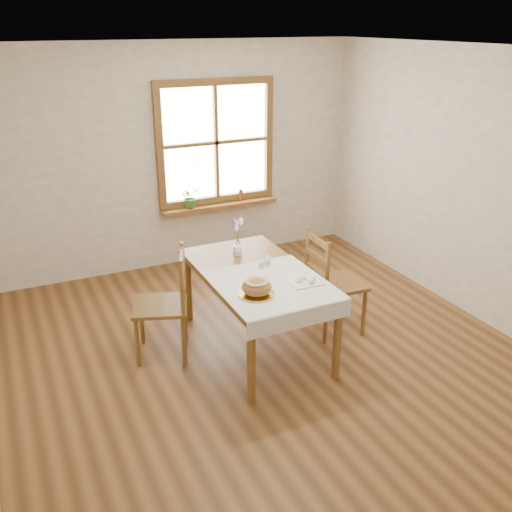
{
  "coord_description": "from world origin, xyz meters",
  "views": [
    {
      "loc": [
        -1.95,
        -3.82,
        2.8
      ],
      "look_at": [
        0.0,
        0.3,
        0.9
      ],
      "focal_mm": 40.0,
      "sensor_mm": 36.0,
      "label": 1
    }
  ],
  "objects_px": {
    "bread_plate": "(257,294)",
    "flower_vase": "(237,251)",
    "dining_table": "(256,281)",
    "chair_left": "(160,304)",
    "chair_right": "(336,282)"
  },
  "relations": [
    {
      "from": "dining_table",
      "to": "chair_right",
      "type": "xyz_separation_m",
      "value": [
        0.81,
        -0.05,
        -0.16
      ]
    },
    {
      "from": "bread_plate",
      "to": "chair_right",
      "type": "bearing_deg",
      "value": 20.8
    },
    {
      "from": "dining_table",
      "to": "chair_left",
      "type": "bearing_deg",
      "value": 162.96
    },
    {
      "from": "bread_plate",
      "to": "flower_vase",
      "type": "distance_m",
      "value": 0.86
    },
    {
      "from": "chair_left",
      "to": "chair_right",
      "type": "xyz_separation_m",
      "value": [
        1.63,
        -0.3,
        0.01
      ]
    },
    {
      "from": "dining_table",
      "to": "chair_left",
      "type": "xyz_separation_m",
      "value": [
        -0.81,
        0.25,
        -0.17
      ]
    },
    {
      "from": "flower_vase",
      "to": "dining_table",
      "type": "bearing_deg",
      "value": -90.11
    },
    {
      "from": "flower_vase",
      "to": "bread_plate",
      "type": "bearing_deg",
      "value": -103.4
    },
    {
      "from": "dining_table",
      "to": "bread_plate",
      "type": "height_order",
      "value": "bread_plate"
    },
    {
      "from": "chair_left",
      "to": "flower_vase",
      "type": "xyz_separation_m",
      "value": [
        0.81,
        0.16,
        0.3
      ]
    },
    {
      "from": "bread_plate",
      "to": "dining_table",
      "type": "bearing_deg",
      "value": 65.29
    },
    {
      "from": "dining_table",
      "to": "chair_right",
      "type": "bearing_deg",
      "value": -3.32
    },
    {
      "from": "chair_left",
      "to": "chair_right",
      "type": "relative_size",
      "value": 0.98
    },
    {
      "from": "chair_left",
      "to": "flower_vase",
      "type": "distance_m",
      "value": 0.88
    },
    {
      "from": "chair_right",
      "to": "flower_vase",
      "type": "relative_size",
      "value": 11.15
    }
  ]
}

